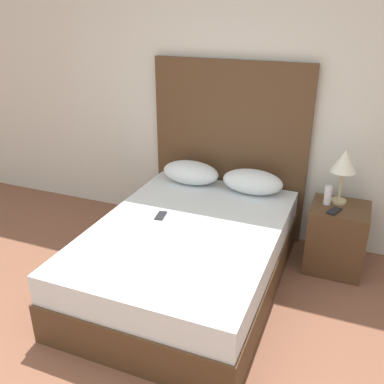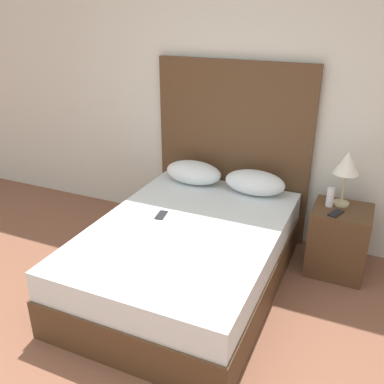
{
  "view_description": "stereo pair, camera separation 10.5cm",
  "coord_description": "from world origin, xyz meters",
  "px_view_note": "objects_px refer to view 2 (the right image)",
  "views": [
    {
      "loc": [
        1.03,
        -1.25,
        2.11
      ],
      "look_at": [
        -0.09,
        1.52,
        0.78
      ],
      "focal_mm": 40.0,
      "sensor_mm": 36.0,
      "label": 1
    },
    {
      "loc": [
        1.13,
        -1.21,
        2.11
      ],
      "look_at": [
        -0.09,
        1.52,
        0.78
      ],
      "focal_mm": 40.0,
      "sensor_mm": 36.0,
      "label": 2
    }
  ],
  "objects_px": {
    "bed": "(187,256)",
    "table_lamp": "(347,165)",
    "phone_on_bed": "(161,215)",
    "nightstand": "(338,240)",
    "phone_on_nightstand": "(336,213)"
  },
  "relations": [
    {
      "from": "bed",
      "to": "table_lamp",
      "type": "height_order",
      "value": "table_lamp"
    },
    {
      "from": "phone_on_nightstand",
      "to": "table_lamp",
      "type": "bearing_deg",
      "value": 85.78
    },
    {
      "from": "nightstand",
      "to": "phone_on_bed",
      "type": "bearing_deg",
      "value": -155.32
    },
    {
      "from": "phone_on_bed",
      "to": "table_lamp",
      "type": "xyz_separation_m",
      "value": [
        1.3,
        0.7,
        0.39
      ]
    },
    {
      "from": "table_lamp",
      "to": "phone_on_nightstand",
      "type": "xyz_separation_m",
      "value": [
        -0.01,
        -0.2,
        -0.34
      ]
    },
    {
      "from": "phone_on_bed",
      "to": "phone_on_nightstand",
      "type": "height_order",
      "value": "phone_on_nightstand"
    },
    {
      "from": "bed",
      "to": "table_lamp",
      "type": "relative_size",
      "value": 4.37
    },
    {
      "from": "bed",
      "to": "phone_on_nightstand",
      "type": "height_order",
      "value": "phone_on_nightstand"
    },
    {
      "from": "table_lamp",
      "to": "nightstand",
      "type": "bearing_deg",
      "value": -70.08
    },
    {
      "from": "nightstand",
      "to": "table_lamp",
      "type": "height_order",
      "value": "table_lamp"
    },
    {
      "from": "bed",
      "to": "phone_on_nightstand",
      "type": "xyz_separation_m",
      "value": [
        1.03,
        0.59,
        0.32
      ]
    },
    {
      "from": "nightstand",
      "to": "table_lamp",
      "type": "bearing_deg",
      "value": 109.92
    },
    {
      "from": "phone_on_bed",
      "to": "nightstand",
      "type": "xyz_separation_m",
      "value": [
        1.34,
        0.61,
        -0.24
      ]
    },
    {
      "from": "phone_on_nightstand",
      "to": "bed",
      "type": "bearing_deg",
      "value": -150.22
    },
    {
      "from": "bed",
      "to": "table_lamp",
      "type": "xyz_separation_m",
      "value": [
        1.04,
        0.78,
        0.66
      ]
    }
  ]
}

